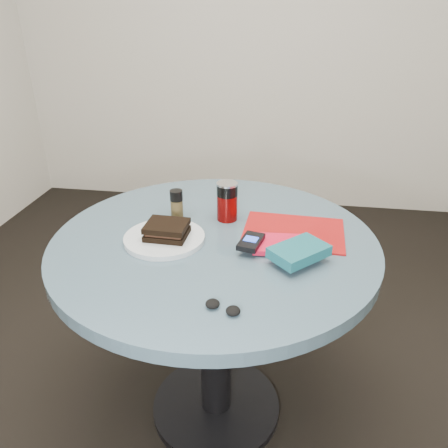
# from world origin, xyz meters

# --- Properties ---
(ground) EXTENTS (4.00, 4.00, 0.00)m
(ground) POSITION_xyz_m (0.00, 0.00, 0.00)
(ground) COLOR black
(ground) RESTS_ON ground
(table) EXTENTS (1.00, 1.00, 0.75)m
(table) POSITION_xyz_m (0.00, 0.00, 0.59)
(table) COLOR black
(table) RESTS_ON ground
(plate) EXTENTS (0.30, 0.30, 0.02)m
(plate) POSITION_xyz_m (-0.15, -0.04, 0.76)
(plate) COLOR silver
(plate) RESTS_ON table
(sandwich) EXTENTS (0.13, 0.11, 0.04)m
(sandwich) POSITION_xyz_m (-0.14, -0.04, 0.79)
(sandwich) COLOR black
(sandwich) RESTS_ON plate
(soda_can) EXTENTS (0.08, 0.08, 0.13)m
(soda_can) POSITION_xyz_m (0.02, 0.13, 0.82)
(soda_can) COLOR #570504
(soda_can) RESTS_ON table
(pepper_grinder) EXTENTS (0.06, 0.06, 0.10)m
(pepper_grinder) POSITION_xyz_m (-0.15, 0.12, 0.80)
(pepper_grinder) COLOR #483B1F
(pepper_grinder) RESTS_ON table
(magazine) EXTENTS (0.32, 0.25, 0.01)m
(magazine) POSITION_xyz_m (0.24, 0.07, 0.75)
(magazine) COLOR maroon
(magazine) RESTS_ON table
(red_book) EXTENTS (0.18, 0.13, 0.01)m
(red_book) POSITION_xyz_m (0.21, -0.03, 0.76)
(red_book) COLOR red
(red_book) RESTS_ON magazine
(novel) EXTENTS (0.18, 0.18, 0.03)m
(novel) POSITION_xyz_m (0.26, -0.11, 0.79)
(novel) COLOR #134F5B
(novel) RESTS_ON red_book
(mp3_player) EXTENTS (0.08, 0.11, 0.02)m
(mp3_player) POSITION_xyz_m (0.12, -0.06, 0.78)
(mp3_player) COLOR black
(mp3_player) RESTS_ON red_book
(headphones) EXTENTS (0.10, 0.06, 0.02)m
(headphones) POSITION_xyz_m (0.08, -0.35, 0.76)
(headphones) COLOR black
(headphones) RESTS_ON table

